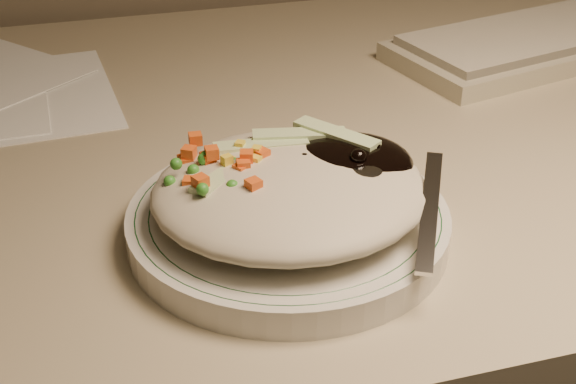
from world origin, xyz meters
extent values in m
cube|color=tan|center=(0.00, 1.38, 0.72)|extent=(1.40, 0.70, 0.04)
cylinder|color=silver|center=(-0.10, 1.20, 0.75)|extent=(0.23, 0.23, 0.02)
torus|color=#144723|center=(-0.10, 1.20, 0.76)|extent=(0.22, 0.22, 0.00)
torus|color=#144723|center=(-0.10, 1.20, 0.76)|extent=(0.20, 0.20, 0.00)
ellipsoid|color=#B5AA92|center=(-0.10, 1.19, 0.78)|extent=(0.19, 0.18, 0.04)
ellipsoid|color=black|center=(-0.06, 1.21, 0.79)|extent=(0.10, 0.09, 0.03)
ellipsoid|color=orange|center=(-0.15, 1.21, 0.78)|extent=(0.08, 0.08, 0.02)
sphere|color=black|center=(-0.09, 1.20, 0.79)|extent=(0.01, 0.01, 0.01)
sphere|color=black|center=(-0.06, 1.21, 0.79)|extent=(0.01, 0.01, 0.01)
sphere|color=black|center=(-0.04, 1.20, 0.80)|extent=(0.01, 0.01, 0.01)
sphere|color=black|center=(-0.05, 1.22, 0.79)|extent=(0.01, 0.01, 0.01)
sphere|color=black|center=(-0.06, 1.19, 0.80)|extent=(0.01, 0.01, 0.01)
sphere|color=black|center=(-0.06, 1.20, 0.79)|extent=(0.01, 0.01, 0.01)
sphere|color=black|center=(-0.05, 1.22, 0.79)|extent=(0.01, 0.01, 0.01)
cube|color=#DD5218|center=(-0.15, 1.22, 0.80)|extent=(0.01, 0.01, 0.01)
cube|color=#DD5218|center=(-0.14, 1.20, 0.79)|extent=(0.01, 0.01, 0.01)
cube|color=#DD5218|center=(-0.17, 1.23, 0.80)|extent=(0.01, 0.01, 0.01)
cube|color=#DD5218|center=(-0.13, 1.21, 0.80)|extent=(0.01, 0.01, 0.01)
cube|color=#DD5218|center=(-0.13, 1.20, 0.80)|extent=(0.01, 0.01, 0.01)
cube|color=#DD5218|center=(-0.17, 1.24, 0.79)|extent=(0.01, 0.01, 0.01)
cube|color=#DD5218|center=(-0.15, 1.22, 0.80)|extent=(0.01, 0.01, 0.01)
cube|color=#DD5218|center=(-0.14, 1.20, 0.80)|extent=(0.01, 0.01, 0.01)
cube|color=#DD5218|center=(-0.12, 1.21, 0.80)|extent=(0.01, 0.01, 0.01)
cube|color=#DD5218|center=(-0.16, 1.24, 0.80)|extent=(0.01, 0.01, 0.01)
cube|color=#DD5218|center=(-0.17, 1.18, 0.80)|extent=(0.01, 0.01, 0.01)
cube|color=#DD5218|center=(-0.13, 1.17, 0.80)|extent=(0.01, 0.01, 0.01)
cube|color=#DD5218|center=(-0.17, 1.20, 0.79)|extent=(0.01, 0.01, 0.01)
cube|color=#DD5218|center=(-0.17, 1.23, 0.79)|extent=(0.01, 0.01, 0.01)
sphere|color=#388C28|center=(-0.13, 1.21, 0.80)|extent=(0.01, 0.01, 0.01)
sphere|color=#388C28|center=(-0.17, 1.17, 0.80)|extent=(0.01, 0.01, 0.01)
sphere|color=#388C28|center=(-0.17, 1.21, 0.80)|extent=(0.01, 0.01, 0.01)
sphere|color=#388C28|center=(-0.18, 1.21, 0.80)|extent=(0.01, 0.01, 0.01)
sphere|color=#388C28|center=(-0.14, 1.21, 0.79)|extent=(0.01, 0.01, 0.01)
sphere|color=#388C28|center=(-0.13, 1.18, 0.79)|extent=(0.01, 0.01, 0.01)
sphere|color=#388C28|center=(-0.15, 1.21, 0.79)|extent=(0.01, 0.01, 0.01)
sphere|color=#388C28|center=(-0.16, 1.19, 0.79)|extent=(0.01, 0.01, 0.01)
sphere|color=#388C28|center=(-0.18, 1.21, 0.79)|extent=(0.01, 0.01, 0.01)
sphere|color=#388C28|center=(-0.16, 1.22, 0.80)|extent=(0.01, 0.01, 0.01)
sphere|color=#388C28|center=(-0.16, 1.22, 0.80)|extent=(0.01, 0.01, 0.01)
sphere|color=#388C28|center=(-0.17, 1.19, 0.79)|extent=(0.01, 0.01, 0.01)
sphere|color=#388C28|center=(-0.15, 1.18, 0.80)|extent=(0.01, 0.01, 0.01)
sphere|color=#388C28|center=(-0.11, 1.23, 0.79)|extent=(0.01, 0.01, 0.01)
cube|color=yellow|center=(-0.14, 1.21, 0.79)|extent=(0.01, 0.01, 0.01)
cube|color=yellow|center=(-0.12, 1.21, 0.80)|extent=(0.01, 0.01, 0.01)
cube|color=yellow|center=(-0.15, 1.22, 0.79)|extent=(0.01, 0.01, 0.01)
cube|color=yellow|center=(-0.14, 1.21, 0.80)|extent=(0.01, 0.01, 0.01)
cube|color=yellow|center=(-0.15, 1.20, 0.79)|extent=(0.01, 0.01, 0.01)
cube|color=yellow|center=(-0.12, 1.21, 0.80)|extent=(0.01, 0.01, 0.01)
cube|color=yellow|center=(-0.13, 1.23, 0.80)|extent=(0.01, 0.01, 0.01)
cube|color=yellow|center=(-0.14, 1.20, 0.79)|extent=(0.01, 0.01, 0.01)
cube|color=#B2D18C|center=(-0.11, 1.23, 0.80)|extent=(0.07, 0.02, 0.00)
cube|color=#B2D18C|center=(-0.08, 1.24, 0.80)|extent=(0.07, 0.03, 0.00)
cube|color=#B2D18C|center=(-0.14, 1.20, 0.80)|extent=(0.06, 0.06, 0.00)
cube|color=#B2D18C|center=(-0.06, 1.23, 0.80)|extent=(0.05, 0.06, 0.00)
cube|color=#B2D18C|center=(-0.10, 1.19, 0.79)|extent=(0.07, 0.04, 0.00)
cube|color=#B2D18C|center=(-0.10, 1.21, 0.80)|extent=(0.07, 0.04, 0.00)
ellipsoid|color=silver|center=(-0.06, 1.18, 0.79)|extent=(0.05, 0.06, 0.01)
cube|color=silver|center=(-0.02, 1.14, 0.78)|extent=(0.06, 0.11, 0.03)
cube|color=#ADA78E|center=(0.30, 1.48, 0.75)|extent=(0.42, 0.23, 0.02)
cube|color=beige|center=(0.30, 1.48, 0.76)|extent=(0.39, 0.20, 0.01)
camera|label=1|loc=(-0.24, 0.73, 1.06)|focal=50.00mm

